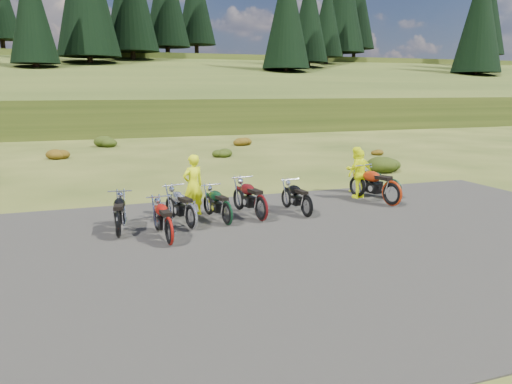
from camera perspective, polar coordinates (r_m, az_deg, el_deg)
name	(u,v)px	position (r m, az deg, el deg)	size (l,w,h in m)	color
ground	(276,226)	(14.06, 2.30, -3.90)	(300.00, 300.00, 0.00)	#2F3F15
gravel_pad	(306,247)	(12.30, 5.79, -6.24)	(20.00, 12.00, 0.04)	black
hill_slope	(122,121)	(62.88, -15.09, 7.85)	(300.00, 46.00, 3.00)	#304115
hill_plateau	(99,106)	(122.72, -17.47, 9.40)	(300.00, 90.00, 9.17)	#304115
conifer_21	(31,7)	(63.29, -24.32, 18.68)	(5.28, 5.28, 14.00)	black
conifer_26	(287,12)	(67.54, 3.52, 19.83)	(6.16, 6.16, 16.00)	black
conifer_27	(309,15)	(75.49, 6.08, 19.46)	(5.72, 5.72, 15.00)	black
conifer_28	(327,18)	(83.55, 8.14, 19.13)	(5.28, 5.28, 14.00)	black
conifer_30	(356,1)	(100.40, 11.32, 20.58)	(7.48, 7.48, 19.00)	black
conifer_31	(480,16)	(83.18, 24.24, 17.89)	(7.04, 7.04, 18.00)	black
conifer_32	(482,18)	(91.68, 24.43, 17.64)	(6.60, 6.60, 17.00)	black
conifer_33	(484,20)	(100.18, 24.59, 17.43)	(6.16, 6.16, 16.00)	black
conifer_34	(485,22)	(108.69, 24.72, 17.26)	(5.72, 5.72, 15.00)	black
conifer_35	(486,23)	(117.20, 24.84, 17.11)	(5.28, 5.28, 14.00)	black
conifer_36	(489,12)	(126.00, 25.04, 18.12)	(7.92, 7.92, 20.00)	black
shrub_2	(58,152)	(29.38, -21.74, 4.23)	(1.30, 1.30, 0.77)	brown
shrub_3	(107,140)	(34.66, -16.67, 5.71)	(1.56, 1.56, 0.92)	#23330C
shrub_4	(191,170)	(22.53, -7.41, 2.53)	(0.77, 0.77, 0.45)	brown
shrub_5	(222,152)	(28.31, -3.96, 4.62)	(1.03, 1.03, 0.61)	#23330C
shrub_6	(241,140)	(34.18, -1.68, 5.99)	(1.30, 1.30, 0.77)	brown
shrub_7	(385,162)	(24.00, 14.50, 3.38)	(1.56, 1.56, 0.92)	#23330C
shrub_8	(375,151)	(30.00, 13.44, 4.58)	(0.77, 0.77, 0.45)	brown
motorcycle_0	(119,239)	(13.33, -15.38, -5.19)	(1.99, 0.66, 1.04)	black
motorcycle_1	(170,246)	(12.46, -9.82, -6.13)	(1.98, 0.66, 1.04)	maroon
motorcycle_2	(227,226)	(14.06, -3.31, -3.91)	(1.93, 0.64, 1.01)	black
motorcycle_3	(192,230)	(13.73, -7.38, -4.37)	(2.06, 0.69, 1.08)	#B6B6BB
motorcycle_4	(261,222)	(14.46, 0.60, -3.44)	(2.18, 0.73, 1.14)	#500D0E
motorcycle_5	(307,218)	(14.98, 5.79, -2.97)	(1.91, 0.64, 1.00)	black
motorcycle_6	(391,207)	(16.91, 15.20, -1.63)	(2.34, 0.78, 1.23)	#A0290B
motorcycle_7	(392,199)	(18.08, 15.32, -0.79)	(1.93, 0.64, 1.01)	black
person_middle	(193,186)	(15.04, -7.19, 0.67)	(0.67, 0.44, 1.85)	#D7E50C
person_right_a	(355,170)	(18.86, 11.26, 2.48)	(0.81, 0.63, 1.66)	#D7E50C
person_right_b	(360,175)	(17.70, 11.82, 1.94)	(1.00, 0.42, 1.71)	#D7E50C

